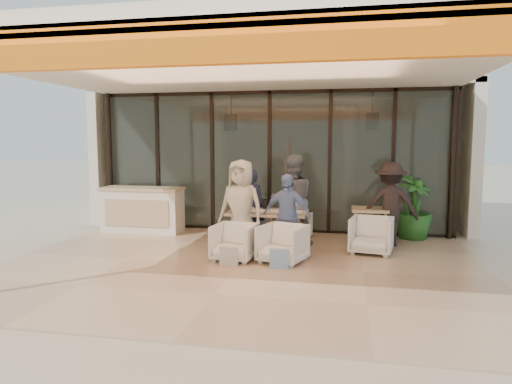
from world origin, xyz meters
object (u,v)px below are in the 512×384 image
Objects in this scene: chair_near_left at (235,240)px; diner_periwinkle at (287,215)px; dining_table at (267,214)px; side_table at (370,214)px; chair_far_left at (256,222)px; diner_cream at (241,207)px; host_counter at (142,210)px; chair_far_right at (295,225)px; diner_navy at (251,206)px; chair_near_right at (283,242)px; standing_woman at (390,204)px; potted_palm at (414,207)px; side_chair at (371,234)px; diner_grey at (292,200)px.

diner_periwinkle is at bearing 37.77° from chair_near_left.
dining_table is 2.08m from side_table.
chair_far_left is 1.50m from diner_cream.
chair_near_left is (-0.41, -0.96, -0.33)m from dining_table.
chair_far_right is (3.47, -0.06, -0.21)m from host_counter.
diner_periwinkle is (0.84, -0.90, -0.01)m from diner_navy.
chair_far_right is 1.07m from diner_navy.
diner_navy is 2.38m from side_table.
diner_periwinkle reaches higher than chair_far_right.
chair_near_left is 0.84m from chair_near_right.
chair_near_right is at bearing 100.47° from chair_far_right.
host_counter is 3.48m from chair_far_right.
host_counter reaches higher than dining_table.
diner_cream reaches higher than chair_far_right.
standing_woman is (5.37, -0.30, 0.31)m from host_counter.
diner_cream reaches higher than diner_periwinkle.
potted_palm is (2.45, 1.91, -0.06)m from diner_periwinkle.
host_counter is 5.94m from potted_palm.
host_counter is 2.42× the size of side_chair.
chair_far_left is 0.39× the size of diner_cream.
chair_far_right is at bearing -152.43° from diner_navy.
side_table is at bearing 163.02° from chair_far_left.
diner_cream is at bearing 25.38° from diner_grey.
diner_cream is 2.66m from side_table.
side_table reaches higher than chair_near_left.
diner_cream is (-0.84, 0.50, 0.50)m from chair_near_right.
side_chair reaches higher than side_table.
host_counter is 2.71× the size of chair_far_left.
chair_far_left is at bearing 10.47° from chair_far_right.
chair_far_right is at bearing 158.04° from side_chair.
chair_near_left is at bearing -36.70° from host_counter.
diner_periwinkle is (0.00, -0.90, -0.15)m from diner_grey.
chair_far_right is 0.38× the size of standing_woman.
host_counter is at bearing 161.71° from dining_table.
potted_palm is at bearing 43.24° from chair_near_left.
chair_far_right is 0.46× the size of potted_palm.
chair_far_left is 1.13m from diner_grey.
side_chair is at bearing -90.00° from side_table.
diner_cream is at bearing 69.51° from chair_far_right.
diner_navy is at bearing 97.00° from chair_near_left.
chair_far_right is 1.79m from side_chair.
chair_far_left is 2.08m from chair_near_right.
host_counter is at bearing 9.42° from chair_far_right.
diner_periwinkle is (0.84, 0.00, -0.12)m from diner_cream.
chair_near_left is at bearing -147.94° from side_chair.
dining_table is at bearing 76.20° from chair_far_right.
side_table is at bearing 40.15° from diner_cream.
diner_cream is at bearing -169.62° from diner_periwinkle.
chair_near_right is 2.30m from side_table.
diner_navy is at bearing 138.49° from chair_near_right.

